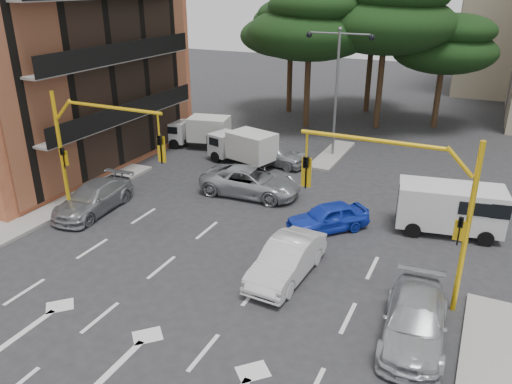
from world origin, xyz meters
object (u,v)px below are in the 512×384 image
Objects in this scene: signal_mast_right at (412,196)px; street_lamp_center at (338,70)px; signal_mast_left at (90,143)px; car_silver_wagon at (93,198)px; car_white_hatch at (287,260)px; box_truck_b at (242,148)px; car_silver_parked at (415,321)px; car_silver_cross_a at (251,182)px; van_white at (449,209)px; car_blue_compact at (328,217)px; box_truck_a at (198,132)px; car_silver_cross_b at (274,152)px.

signal_mast_right is 0.77× the size of street_lamp_center.
signal_mast_left reaches higher than car_silver_wagon.
box_truck_b is at bearing 127.41° from car_white_hatch.
street_lamp_center is at bearing 115.91° from signal_mast_right.
signal_mast_left is 14.91m from car_silver_parked.
car_silver_wagon is 0.91× the size of car_silver_cross_a.
car_silver_parked is 1.06× the size of box_truck_b.
van_white is 1.01× the size of box_truck_b.
car_silver_cross_a is at bearing 36.18° from car_silver_wagon.
car_silver_cross_a is at bearing -160.59° from car_blue_compact.
box_truck_b is (-2.50, 3.99, 0.35)m from car_silver_cross_a.
signal_mast_left reaches higher than van_white.
box_truck_b reaches higher than car_silver_cross_a.
signal_mast_left is 3.55m from car_silver_wagon.
car_silver_wagon is 11.02m from box_truck_a.
signal_mast_left is 10.93m from car_blue_compact.
street_lamp_center reaches higher than box_truck_a.
box_truck_a is (-11.43, 12.45, 0.33)m from car_white_hatch.
signal_mast_left reaches higher than car_white_hatch.
street_lamp_center reaches higher than car_blue_compact.
car_silver_wagon is at bearing 161.72° from car_silver_cross_b.
box_truck_b is (-12.27, 4.07, -0.03)m from van_white.
car_blue_compact is at bearing -132.34° from car_silver_cross_b.
car_blue_compact is 0.72× the size of car_silver_cross_a.
signal_mast_right is 1.40× the size of box_truck_a.
signal_mast_left is at bearing -77.54° from van_white.
box_truck_a is (-11.65, 8.09, 0.42)m from car_blue_compact.
box_truck_b reaches higher than box_truck_a.
car_silver_cross_a reaches higher than car_silver_wagon.
car_silver_parked is at bearing -8.46° from signal_mast_left.
car_white_hatch is 0.95× the size of car_silver_parked.
van_white reaches higher than car_silver_cross_b.
van_white is (15.77, 5.02, 0.42)m from car_silver_wagon.
car_blue_compact is 0.79× the size of car_silver_wagon.
car_silver_cross_b is at bearing 118.56° from car_white_hatch.
van_white is at bearing -93.27° from car_silver_cross_a.
box_truck_b is at bearing 64.76° from car_silver_wagon.
car_silver_cross_b is (4.03, 11.01, -3.15)m from signal_mast_left.
box_truck_a reaches higher than car_silver_parked.
street_lamp_center reaches higher than van_white.
car_white_hatch is at bearing -79.55° from street_lamp_center.
car_silver_cross_b is (-0.77, 4.94, 0.01)m from car_silver_cross_a.
car_silver_parked is (4.93, -1.65, -0.05)m from car_white_hatch.
street_lamp_center is 1.81× the size of box_truck_a.
car_white_hatch is 0.93× the size of car_silver_wagon.
car_white_hatch is 1.17× the size of car_blue_compact.
box_truck_a is at bearing 46.15° from car_silver_cross_a.
street_lamp_center is 11.97m from van_white.
signal_mast_right is at bearing 10.08° from car_white_hatch.
car_silver_cross_a is 8.96m from box_truck_a.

